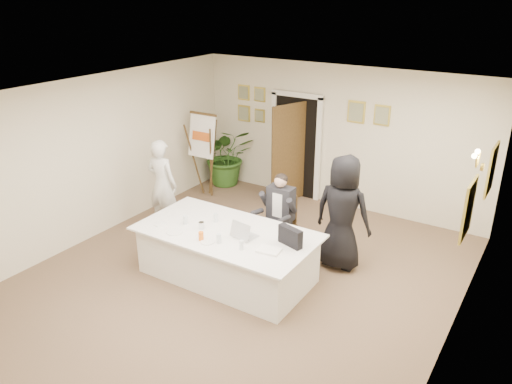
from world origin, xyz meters
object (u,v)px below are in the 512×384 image
at_px(potted_palm, 227,156).
at_px(steel_jug, 201,226).
at_px(conference_table, 227,254).
at_px(standing_woman, 342,213).
at_px(flip_chart, 206,159).
at_px(oj_glass, 201,236).
at_px(laptop, 245,227).
at_px(paper_stack, 269,251).
at_px(seated_man, 279,213).
at_px(standing_man, 162,184).
at_px(laptop_bag, 290,236).

distance_m(potted_palm, steel_jug, 3.86).
bearing_deg(conference_table, standing_woman, 43.39).
bearing_deg(flip_chart, oj_glass, -53.23).
distance_m(potted_palm, oj_glass, 4.22).
height_order(laptop, paper_stack, laptop).
relative_size(flip_chart, steel_jug, 16.03).
distance_m(flip_chart, laptop, 3.51).
bearing_deg(laptop, oj_glass, -127.63).
bearing_deg(flip_chart, seated_man, -26.75).
distance_m(paper_stack, steel_jug, 1.21).
xyz_separation_m(conference_table, flip_chart, (-2.26, 2.41, 0.42)).
bearing_deg(conference_table, standing_man, 158.11).
bearing_deg(paper_stack, oj_glass, -166.68).
relative_size(standing_man, laptop, 4.61).
distance_m(standing_man, oj_glass, 2.22).
height_order(laptop_bag, oj_glass, laptop_bag).
xyz_separation_m(standing_man, laptop_bag, (3.00, -0.67, 0.07)).
relative_size(seated_man, steel_jug, 12.52).
distance_m(standing_man, paper_stack, 3.01).
bearing_deg(paper_stack, conference_table, 167.36).
distance_m(conference_table, laptop_bag, 1.14).
bearing_deg(seated_man, laptop, -81.22).
relative_size(conference_table, paper_stack, 8.64).
distance_m(conference_table, flip_chart, 3.32).
distance_m(flip_chart, steel_jug, 3.17).
xyz_separation_m(seated_man, laptop, (0.08, -1.13, 0.23)).
relative_size(flip_chart, oj_glass, 13.57).
bearing_deg(steel_jug, standing_woman, 39.47).
bearing_deg(laptop_bag, potted_palm, 153.06).
bearing_deg(potted_palm, standing_woman, -28.73).
bearing_deg(paper_stack, seated_man, 114.48).
height_order(conference_table, flip_chart, flip_chart).
distance_m(seated_man, flip_chart, 2.80).
relative_size(seated_man, standing_woman, 0.75).
xyz_separation_m(oj_glass, steel_jug, (-0.22, 0.29, -0.01)).
relative_size(standing_woman, oj_glass, 14.14).
bearing_deg(oj_glass, seated_man, 76.45).
bearing_deg(laptop, standing_woman, 58.89).
bearing_deg(standing_man, laptop_bag, 164.95).
relative_size(standing_man, steel_jug, 15.19).
bearing_deg(laptop_bag, flip_chart, 161.19).
distance_m(laptop, steel_jug, 0.70).
height_order(standing_man, oj_glass, standing_man).
bearing_deg(laptop_bag, paper_stack, -99.88).
bearing_deg(seated_man, flip_chart, 158.09).
bearing_deg(laptop, standing_man, 169.44).
bearing_deg(potted_palm, oj_glass, -59.41).
height_order(flip_chart, standing_man, flip_chart).
relative_size(flip_chart, potted_palm, 1.33).
bearing_deg(conference_table, steel_jug, -159.15).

